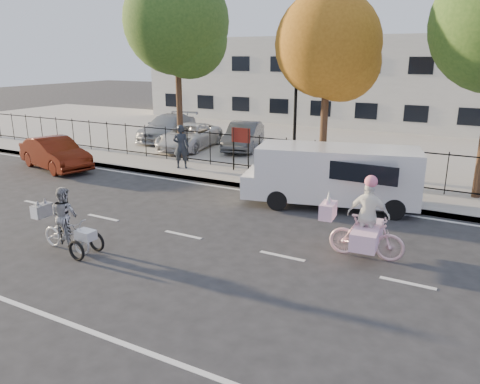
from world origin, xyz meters
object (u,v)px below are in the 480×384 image
Objects in this scene: zebra_trike at (66,227)px; pedestrian at (181,147)px; red_sedan at (55,153)px; unicorn_bike at (366,228)px; lot_car_c at (244,136)px; lamppost at (296,102)px; lot_car_b at (189,136)px; white_van at (334,174)px; lot_car_a at (168,127)px.

zebra_trike is 8.66m from pedestrian.
pedestrian reaches higher than red_sedan.
lot_car_c is (-8.73, 10.05, 0.06)m from unicorn_bike.
lamppost is 1.05× the size of lot_car_c.
lot_car_b is 1.09× the size of lot_car_c.
red_sedan is at bearing 52.21° from zebra_trike.
lot_car_c is (-4.44, 4.16, -2.28)m from lamppost.
zebra_trike is at bearing 80.79° from pedestrian.
white_van is 1.43× the size of lot_car_c.
lot_car_a is (-7.08, 13.68, 0.20)m from zebra_trike.
lot_car_c is (2.56, 1.15, 0.05)m from lot_car_b.
lamppost is 0.95× the size of lot_car_b.
white_van reaches higher than lot_car_b.
pedestrian is 4.35m from lot_car_b.
unicorn_bike is at bearing -46.09° from lot_car_b.
unicorn_bike is 14.37m from lot_car_b.
unicorn_bike reaches higher than red_sedan.
red_sedan is at bearing -123.89° from lot_car_b.
lot_car_b is (-11.29, 8.90, 0.00)m from unicorn_bike.
pedestrian is at bearing 55.89° from unicorn_bike.
pedestrian is (5.10, 2.25, 0.40)m from red_sedan.
pedestrian is at bearing -110.62° from lot_car_c.
unicorn_bike is 0.35× the size of white_van.
red_sedan is at bearing -143.60° from lot_car_c.
lamppost is 10.85m from lot_car_a.
white_van is 10.75m from lot_car_b.
lot_car_a is at bearing 28.77° from zebra_trike.
unicorn_bike reaches higher than lot_car_c.
lamppost is 0.73× the size of white_van.
white_van reaches higher than zebra_trike.
pedestrian reaches higher than lot_car_c.
red_sedan is at bearing -1.17° from pedestrian.
lot_car_b is at bearing 47.05° from unicorn_bike.
lot_car_a is at bearing 154.28° from lamppost.
lot_car_c is at bearing 136.85° from lamppost.
lot_car_a is at bearing 158.94° from lot_car_c.
pedestrian reaches higher than lot_car_b.
red_sedan is at bearing -102.38° from lot_car_a.
pedestrian reaches higher than zebra_trike.
lot_car_c is at bearing -14.51° from lot_car_a.
red_sedan is at bearing 73.81° from unicorn_bike.
pedestrian reaches higher than white_van.
lot_car_a is at bearing -73.48° from pedestrian.
lamppost is 5.29m from pedestrian.
pedestrian is 0.45× the size of lot_car_c.
unicorn_bike reaches higher than white_van.
lot_car_b reaches higher than red_sedan.
unicorn_bike is 1.13× the size of pedestrian.
unicorn_bike is 14.52m from red_sedan.
white_van reaches higher than red_sedan.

